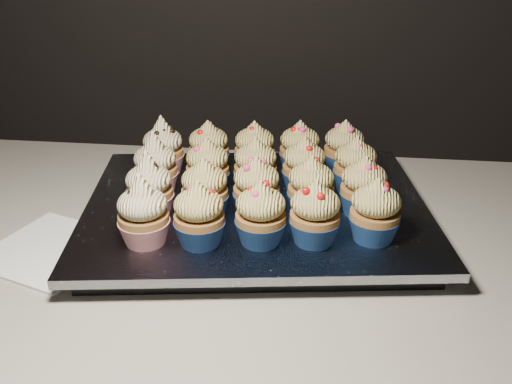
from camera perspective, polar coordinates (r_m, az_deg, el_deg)
worktop at (r=0.81m, az=11.91°, el=-5.91°), size 2.44×0.64×0.04m
napkin at (r=0.80m, az=-19.78°, el=-5.45°), size 0.19×0.19×0.00m
baking_tray at (r=0.81m, az=0.00°, el=-2.47°), size 0.48×0.39×0.02m
foil_lining at (r=0.81m, az=0.00°, el=-1.40°), size 0.52×0.43×0.01m
cupcake_0 at (r=0.70m, az=-11.22°, el=-2.13°), size 0.06×0.06×0.10m
cupcake_1 at (r=0.69m, az=-5.71°, el=-2.39°), size 0.06×0.06×0.08m
cupcake_2 at (r=0.69m, az=0.47°, el=-2.31°), size 0.06×0.06×0.08m
cupcake_3 at (r=0.69m, az=5.91°, el=-2.23°), size 0.06×0.06×0.08m
cupcake_4 at (r=0.71m, az=11.83°, el=-1.97°), size 0.06×0.06×0.08m
cupcake_5 at (r=0.76m, az=-10.62°, el=0.36°), size 0.06×0.06×0.10m
cupcake_6 at (r=0.75m, az=-5.16°, el=0.18°), size 0.06×0.06×0.08m
cupcake_7 at (r=0.76m, az=0.04°, el=0.38°), size 0.06×0.06×0.08m
cupcake_8 at (r=0.76m, az=5.51°, el=0.42°), size 0.06×0.06×0.08m
cupcake_9 at (r=0.77m, az=10.71°, el=0.44°), size 0.06×0.06×0.08m
cupcake_10 at (r=0.83m, az=-10.01°, el=2.52°), size 0.06×0.06×0.10m
cupcake_11 at (r=0.82m, az=-4.87°, el=2.46°), size 0.06×0.06×0.08m
cupcake_12 at (r=0.82m, az=-0.05°, el=2.53°), size 0.06×0.06×0.08m
cupcake_13 at (r=0.82m, az=4.82°, el=2.57°), size 0.06×0.06×0.08m
cupcake_14 at (r=0.84m, az=9.89°, el=2.58°), size 0.06×0.06×0.08m
cupcake_15 at (r=0.89m, az=-9.27°, el=4.29°), size 0.06×0.06×0.10m
cupcake_16 at (r=0.89m, az=-4.75°, el=4.32°), size 0.06×0.06×0.08m
cupcake_17 at (r=0.88m, az=-0.14°, el=4.29°), size 0.06×0.06×0.08m
cupcake_18 at (r=0.89m, az=4.38°, el=4.35°), size 0.06×0.06×0.08m
cupcake_19 at (r=0.90m, az=8.80°, el=4.36°), size 0.06×0.06×0.08m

